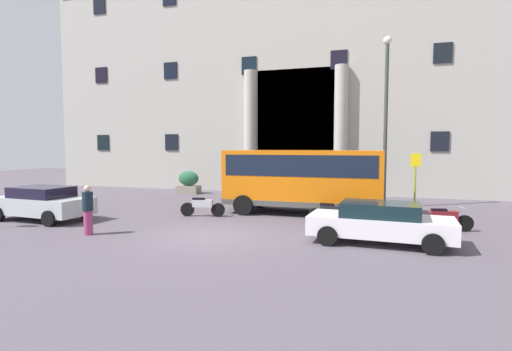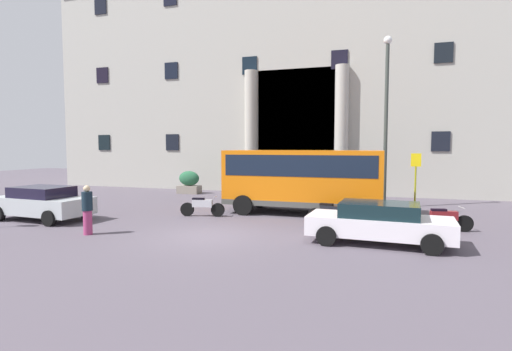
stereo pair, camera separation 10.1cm
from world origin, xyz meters
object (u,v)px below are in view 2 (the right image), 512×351
at_px(parked_compact_extra, 379,222).
at_px(lamppost_plaza_centre, 386,110).
at_px(bus_stop_sign, 416,177).
at_px(hedge_planter_east, 248,185).
at_px(motorcycle_near_kerb, 201,206).
at_px(scooter_by_planter, 442,219).
at_px(parked_hatchback_near, 43,203).
at_px(orange_minibus, 303,176).
at_px(hedge_planter_far_west, 334,188).
at_px(pedestrian_woman_dark_dress, 87,210).
at_px(hedge_planter_entrance_right, 189,183).
at_px(motorcycle_far_end, 330,213).

bearing_deg(parked_compact_extra, lamppost_plaza_centre, 91.83).
height_order(bus_stop_sign, lamppost_plaza_centre, lamppost_plaza_centre).
bearing_deg(hedge_planter_east, motorcycle_near_kerb, -87.38).
relative_size(parked_compact_extra, lamppost_plaza_centre, 0.53).
xyz_separation_m(bus_stop_sign, scooter_by_planter, (0.67, -3.84, -1.24)).
bearing_deg(lamppost_plaza_centre, parked_hatchback_near, -150.47).
xyz_separation_m(parked_hatchback_near, lamppost_plaza_centre, (13.62, 7.71, 4.11)).
bearing_deg(orange_minibus, hedge_planter_far_west, 81.44).
bearing_deg(lamppost_plaza_centre, hedge_planter_east, 163.49).
bearing_deg(parked_compact_extra, hedge_planter_far_west, 107.51).
xyz_separation_m(parked_hatchback_near, parked_compact_extra, (13.46, 0.05, -0.04)).
relative_size(parked_compact_extra, pedestrian_woman_dark_dress, 2.60).
bearing_deg(hedge_planter_entrance_right, scooter_by_planter, -28.22).
bearing_deg(pedestrian_woman_dark_dress, scooter_by_planter, 101.91).
bearing_deg(hedge_planter_entrance_right, hedge_planter_east, -2.41).
xyz_separation_m(orange_minibus, lamppost_plaza_centre, (3.54, 2.82, 3.12)).
height_order(parked_hatchback_near, lamppost_plaza_centre, lamppost_plaza_centre).
distance_m(parked_hatchback_near, motorcycle_far_end, 11.90).
distance_m(parked_compact_extra, motorcycle_near_kerb, 7.96).
xyz_separation_m(bus_stop_sign, hedge_planter_far_west, (-4.08, 3.55, -1.03)).
distance_m(bus_stop_sign, motorcycle_far_end, 5.20).
bearing_deg(parked_compact_extra, scooter_by_planter, 53.32).
xyz_separation_m(hedge_planter_entrance_right, lamppost_plaza_centre, (12.13, -2.54, 4.13)).
xyz_separation_m(hedge_planter_far_west, parked_compact_extra, (2.59, -10.01, 0.02)).
distance_m(hedge_planter_east, hedge_planter_far_west, 5.22).
height_order(hedge_planter_east, hedge_planter_entrance_right, hedge_planter_east).
distance_m(orange_minibus, motorcycle_far_end, 2.91).
xyz_separation_m(orange_minibus, motorcycle_near_kerb, (-4.10, -2.13, -1.26)).
height_order(motorcycle_near_kerb, pedestrian_woman_dark_dress, pedestrian_woman_dark_dress).
relative_size(hedge_planter_entrance_right, parked_compact_extra, 0.33).
bearing_deg(hedge_planter_far_west, hedge_planter_east, 179.79).
distance_m(bus_stop_sign, hedge_planter_entrance_right, 14.01).
distance_m(bus_stop_sign, pedestrian_woman_dark_dress, 13.89).
height_order(hedge_planter_far_west, motorcycle_near_kerb, hedge_planter_far_west).
distance_m(hedge_planter_east, motorcycle_near_kerb, 7.32).
xyz_separation_m(parked_hatchback_near, motorcycle_far_end, (11.57, 2.75, -0.27)).
height_order(orange_minibus, parked_compact_extra, orange_minibus).
bearing_deg(scooter_by_planter, hedge_planter_east, 132.15).
bearing_deg(motorcycle_far_end, motorcycle_near_kerb, -172.79).
distance_m(parked_compact_extra, lamppost_plaza_centre, 8.72).
height_order(parked_hatchback_near, scooter_by_planter, parked_hatchback_near).
bearing_deg(lamppost_plaza_centre, motorcycle_far_end, -112.36).
relative_size(parked_hatchback_near, pedestrian_woman_dark_dress, 2.46).
relative_size(bus_stop_sign, lamppost_plaza_centre, 0.33).
bearing_deg(orange_minibus, motorcycle_near_kerb, -152.37).
relative_size(orange_minibus, parked_compact_extra, 1.57).
relative_size(hedge_planter_far_west, pedestrian_woman_dark_dress, 1.13).
height_order(orange_minibus, hedge_planter_east, orange_minibus).
bearing_deg(hedge_planter_far_west, bus_stop_sign, -41.03).
height_order(parked_hatchback_near, motorcycle_near_kerb, parked_hatchback_near).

